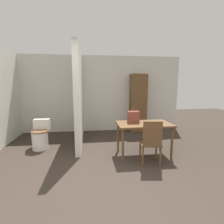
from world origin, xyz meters
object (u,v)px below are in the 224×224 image
at_px(wooden_chair, 151,141).
at_px(handbag, 133,117).
at_px(toilet, 40,136).
at_px(wooden_cabinet, 138,103).
at_px(dining_table, 144,127).

relative_size(wooden_chair, handbag, 2.78).
height_order(toilet, handbag, handbag).
xyz_separation_m(handbag, wooden_cabinet, (0.66, 1.93, 0.09)).
bearing_deg(dining_table, wooden_cabinet, 77.73).
xyz_separation_m(wooden_chair, handbag, (-0.21, 0.58, 0.38)).
relative_size(dining_table, toilet, 1.68).
relative_size(wooden_chair, wooden_cabinet, 0.47).
relative_size(dining_table, wooden_cabinet, 0.62).
bearing_deg(handbag, wooden_cabinet, 71.16).
height_order(wooden_chair, wooden_cabinet, wooden_cabinet).
xyz_separation_m(dining_table, handbag, (-0.22, 0.09, 0.21)).
distance_m(handbag, wooden_cabinet, 2.04).
bearing_deg(handbag, dining_table, -23.55).
distance_m(toilet, wooden_cabinet, 3.18).
height_order(dining_table, wooden_cabinet, wooden_cabinet).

